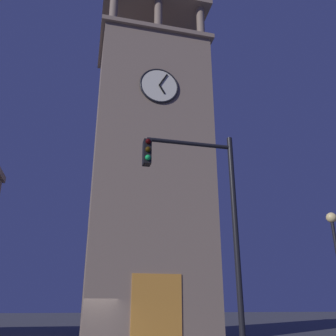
{
  "coord_description": "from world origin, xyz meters",
  "views": [
    {
      "loc": [
        1.24,
        22.08,
        2.11
      ],
      "look_at": [
        -5.08,
        -4.27,
        12.48
      ],
      "focal_mm": 38.47,
      "sensor_mm": 36.0,
      "label": 1
    }
  ],
  "objects": [
    {
      "name": "clocktower",
      "position": [
        -3.63,
        -4.25,
        12.36
      ],
      "size": [
        9.5,
        6.64,
        30.38
      ],
      "color": "gray",
      "rests_on": "ground_plane"
    },
    {
      "name": "traffic_signal_near",
      "position": [
        -2.21,
        12.74,
        4.51
      ],
      "size": [
        2.77,
        0.41,
        6.95
      ],
      "color": "black",
      "rests_on": "ground_plane"
    }
  ]
}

